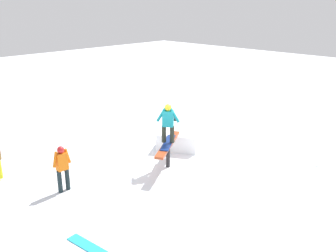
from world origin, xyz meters
TOP-DOWN VIEW (x-y plane):
  - ground_plane at (0.00, 0.00)m, footprint 60.00×60.00m
  - rail_feature at (0.00, 0.00)m, footprint 2.26×1.50m
  - snow_kicker_ramp at (-1.80, -1.07)m, footprint 2.31×2.21m
  - main_rider_on_rail at (0.00, 0.00)m, footprint 1.37×1.06m
  - bystander_orange at (3.36, -1.04)m, footprint 0.59×0.21m
  - loose_snowboard_cyan at (4.40, 1.82)m, footprint 0.43×1.44m
  - loose_snowboard_white at (-4.15, 3.50)m, footprint 1.28×0.52m
  - backpack_on_snow at (-3.68, -3.29)m, footprint 0.32×0.36m

SIDE VIEW (x-z plane):
  - ground_plane at x=0.00m, z-range 0.00..0.00m
  - loose_snowboard_cyan at x=4.40m, z-range 0.00..0.02m
  - loose_snowboard_white at x=-4.15m, z-range 0.00..0.02m
  - backpack_on_snow at x=-3.68m, z-range 0.00..0.34m
  - snow_kicker_ramp at x=-1.80m, z-range 0.00..0.66m
  - rail_feature at x=0.00m, z-range 0.30..1.17m
  - bystander_orange at x=3.36m, z-range 0.09..1.51m
  - main_rider_on_rail at x=0.00m, z-range 0.86..2.21m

